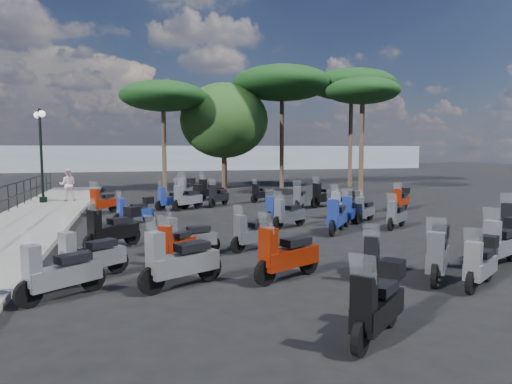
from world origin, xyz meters
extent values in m
plane|color=black|center=(0.00, 0.00, 0.00)|extent=(120.00, 120.00, 0.00)
cube|color=slate|center=(-6.50, 3.00, 0.07)|extent=(3.00, 30.00, 0.15)
cylinder|color=black|center=(-7.80, 6.22, 0.70)|extent=(0.04, 0.04, 1.10)
cylinder|color=black|center=(-7.80, 7.59, 0.70)|extent=(0.04, 0.04, 1.10)
cylinder|color=black|center=(-7.80, 8.96, 0.70)|extent=(0.04, 0.04, 1.10)
cylinder|color=black|center=(-7.80, 10.33, 0.70)|extent=(0.04, 0.04, 1.10)
cylinder|color=black|center=(-7.80, 11.69, 0.70)|extent=(0.04, 0.04, 1.10)
cylinder|color=black|center=(-7.80, 13.06, 0.70)|extent=(0.04, 0.04, 1.10)
cylinder|color=black|center=(-7.80, 14.43, 0.70)|extent=(0.04, 0.04, 1.10)
cylinder|color=black|center=(-7.80, 15.80, 0.70)|extent=(0.04, 0.04, 1.10)
cylinder|color=black|center=(-7.07, 9.37, 0.28)|extent=(0.35, 0.35, 0.27)
cylinder|color=black|center=(-7.07, 9.37, 2.36)|extent=(0.12, 0.12, 4.42)
cylinder|color=black|center=(-7.07, 9.37, 4.40)|extent=(0.41, 0.94, 0.04)
sphere|color=white|center=(-7.26, 9.83, 4.29)|extent=(0.31, 0.31, 0.31)
sphere|color=white|center=(-6.88, 8.91, 4.29)|extent=(0.31, 0.31, 0.31)
imported|color=beige|center=(-6.01, 9.72, 0.95)|extent=(0.80, 0.64, 1.60)
cylinder|color=black|center=(-4.59, -5.79, 0.25)|extent=(0.46, 0.38, 0.49)
cylinder|color=black|center=(-3.61, -5.05, 0.25)|extent=(0.46, 0.38, 0.49)
cube|color=gray|center=(-4.06, -5.39, 0.43)|extent=(1.28, 1.08, 0.35)
cube|color=black|center=(-3.92, -5.28, 0.72)|extent=(0.68, 0.61, 0.14)
cube|color=gray|center=(-4.53, -5.74, 0.72)|extent=(0.36, 0.38, 0.72)
plane|color=white|center=(-4.58, -5.77, 1.18)|extent=(0.30, 0.36, 0.38)
cylinder|color=black|center=(-2.53, -5.60, 0.27)|extent=(0.53, 0.35, 0.54)
cylinder|color=black|center=(-1.34, -4.98, 0.27)|extent=(0.53, 0.35, 0.54)
cube|color=gray|center=(-1.89, -5.26, 0.47)|extent=(1.46, 1.01, 0.38)
cube|color=black|center=(-1.72, -5.17, 0.78)|extent=(0.75, 0.61, 0.16)
cube|color=gray|center=(-2.45, -5.56, 0.78)|extent=(0.37, 0.41, 0.78)
plane|color=white|center=(-2.51, -5.59, 1.28)|extent=(0.28, 0.42, 0.42)
cylinder|color=black|center=(-2.19, -3.62, 0.22)|extent=(0.34, 0.39, 0.43)
cylinder|color=black|center=(-1.52, -2.78, 0.22)|extent=(0.34, 0.39, 0.43)
cube|color=maroon|center=(-1.83, -3.17, 0.38)|extent=(0.97, 1.10, 0.30)
cube|color=black|center=(-1.73, -3.05, 0.63)|extent=(0.55, 0.59, 0.13)
cube|color=maroon|center=(-2.15, -3.56, 0.63)|extent=(0.33, 0.32, 0.63)
plane|color=white|center=(-2.18, -3.61, 1.03)|extent=(0.31, 0.27, 0.33)
cylinder|color=black|center=(-3.91, -1.72, 0.26)|extent=(0.47, 0.40, 0.51)
cylinder|color=black|center=(-2.91, -0.92, 0.26)|extent=(0.47, 0.40, 0.51)
cube|color=black|center=(-3.37, -1.28, 0.45)|extent=(1.31, 1.15, 0.36)
cube|color=black|center=(-3.23, -1.17, 0.75)|extent=(0.70, 0.65, 0.15)
cube|color=black|center=(-3.84, -1.66, 0.75)|extent=(0.38, 0.40, 0.75)
plane|color=white|center=(-3.89, -1.70, 1.23)|extent=(0.32, 0.37, 0.40)
cube|color=black|center=(-2.89, -0.90, 0.94)|extent=(0.50, 0.49, 0.28)
cylinder|color=black|center=(-4.44, 5.22, 0.25)|extent=(0.36, 0.47, 0.50)
cylinder|color=black|center=(-3.76, 6.25, 0.25)|extent=(0.36, 0.47, 0.50)
cube|color=maroon|center=(-4.07, 5.78, 0.43)|extent=(1.03, 1.31, 0.35)
cube|color=black|center=(-3.98, 5.92, 0.72)|extent=(0.60, 0.69, 0.14)
cube|color=maroon|center=(-4.39, 5.29, 0.72)|extent=(0.38, 0.36, 0.72)
plane|color=white|center=(-4.43, 5.23, 1.19)|extent=(0.37, 0.28, 0.38)
cylinder|color=black|center=(-1.78, 5.91, 0.24)|extent=(0.47, 0.27, 0.47)
cylinder|color=black|center=(-0.69, 6.37, 0.24)|extent=(0.47, 0.27, 0.47)
cube|color=navy|center=(-1.19, 6.16, 0.41)|extent=(1.31, 0.80, 0.33)
cube|color=black|center=(-1.04, 6.22, 0.69)|extent=(0.66, 0.50, 0.14)
cube|color=navy|center=(-1.71, 5.94, 0.69)|extent=(0.31, 0.36, 0.69)
plane|color=white|center=(-1.77, 5.92, 1.13)|extent=(0.22, 0.38, 0.37)
cylinder|color=black|center=(0.03, -8.88, 0.25)|extent=(0.44, 0.40, 0.49)
cylinder|color=black|center=(0.96, -8.07, 0.25)|extent=(0.44, 0.40, 0.49)
cube|color=black|center=(0.53, -8.44, 0.43)|extent=(1.23, 1.13, 0.35)
cube|color=black|center=(0.66, -8.33, 0.71)|extent=(0.66, 0.63, 0.14)
cube|color=black|center=(0.09, -8.82, 0.71)|extent=(0.37, 0.38, 0.71)
plane|color=white|center=(0.05, -8.86, 1.17)|extent=(0.32, 0.35, 0.38)
cube|color=black|center=(0.97, -8.06, 0.90)|extent=(0.48, 0.47, 0.27)
cylinder|color=black|center=(-2.01, -2.75, 0.23)|extent=(0.46, 0.20, 0.45)
cylinder|color=black|center=(-0.90, -2.49, 0.23)|extent=(0.46, 0.20, 0.45)
cube|color=#92969D|center=(-1.41, -2.61, 0.40)|extent=(1.27, 0.59, 0.32)
cube|color=black|center=(-1.25, -2.57, 0.66)|extent=(0.62, 0.41, 0.13)
cube|color=#92969D|center=(-1.93, -2.73, 0.66)|extent=(0.27, 0.32, 0.66)
plane|color=white|center=(-1.99, -2.74, 1.09)|extent=(0.15, 0.37, 0.35)
cylinder|color=black|center=(-0.25, -2.73, 0.23)|extent=(0.44, 0.31, 0.46)
cylinder|color=black|center=(0.74, -2.16, 0.23)|extent=(0.44, 0.31, 0.46)
cube|color=#4F5358|center=(0.29, -2.42, 0.40)|extent=(1.23, 0.90, 0.32)
cube|color=black|center=(0.43, -2.34, 0.67)|extent=(0.64, 0.53, 0.13)
cube|color=#4F5358|center=(-0.18, -2.69, 0.67)|extent=(0.32, 0.35, 0.67)
plane|color=white|center=(-0.23, -2.72, 1.09)|extent=(0.25, 0.35, 0.35)
cylinder|color=black|center=(-3.37, 2.53, 0.22)|extent=(0.44, 0.27, 0.44)
cylinder|color=black|center=(-2.36, 3.00, 0.22)|extent=(0.44, 0.27, 0.44)
cube|color=navy|center=(-2.83, 2.78, 0.39)|extent=(1.22, 0.80, 0.31)
cube|color=black|center=(-2.68, 2.85, 0.65)|extent=(0.62, 0.49, 0.13)
cube|color=navy|center=(-3.30, 2.56, 0.65)|extent=(0.30, 0.34, 0.65)
plane|color=white|center=(-3.35, 2.53, 1.07)|extent=(0.22, 0.35, 0.34)
cube|color=black|center=(-2.35, 3.00, 0.82)|extent=(0.41, 0.40, 0.24)
cylinder|color=black|center=(0.57, 6.44, 0.24)|extent=(0.39, 0.43, 0.48)
cylinder|color=black|center=(1.35, 7.35, 0.24)|extent=(0.39, 0.43, 0.48)
cube|color=black|center=(0.99, 6.93, 0.42)|extent=(1.10, 1.21, 0.34)
cube|color=black|center=(1.10, 7.06, 0.70)|extent=(0.62, 0.65, 0.14)
cube|color=black|center=(0.62, 6.50, 0.70)|extent=(0.37, 0.36, 0.70)
plane|color=white|center=(0.58, 6.45, 1.15)|extent=(0.34, 0.31, 0.37)
cylinder|color=black|center=(0.48, 9.07, 0.26)|extent=(0.49, 0.37, 0.52)
cylinder|color=black|center=(1.57, 9.76, 0.26)|extent=(0.49, 0.37, 0.52)
cube|color=black|center=(1.07, 9.45, 0.45)|extent=(1.38, 1.06, 0.37)
cube|color=black|center=(1.22, 9.55, 0.75)|extent=(0.72, 0.62, 0.15)
cube|color=black|center=(0.55, 9.12, 0.75)|extent=(0.37, 0.40, 0.75)
plane|color=white|center=(0.49, 9.09, 1.24)|extent=(0.29, 0.39, 0.40)
cylinder|color=black|center=(3.23, -7.10, 0.23)|extent=(0.43, 0.33, 0.45)
cylinder|color=black|center=(4.16, -6.47, 0.23)|extent=(0.43, 0.33, 0.45)
cube|color=gray|center=(3.74, -6.76, 0.39)|extent=(1.19, 0.95, 0.32)
cube|color=black|center=(3.87, -6.67, 0.66)|extent=(0.62, 0.55, 0.13)
cube|color=gray|center=(3.29, -7.06, 0.66)|extent=(0.33, 0.35, 0.66)
plane|color=white|center=(3.25, -7.09, 1.08)|extent=(0.26, 0.34, 0.35)
cube|color=black|center=(4.18, -6.46, 0.83)|extent=(0.43, 0.43, 0.24)
cylinder|color=black|center=(-0.34, -5.60, 0.26)|extent=(0.52, 0.34, 0.53)
cylinder|color=black|center=(0.83, -4.99, 0.26)|extent=(0.52, 0.34, 0.53)
cube|color=maroon|center=(0.30, -5.27, 0.46)|extent=(1.44, 1.00, 0.37)
cube|color=black|center=(0.46, -5.18, 0.77)|extent=(0.74, 0.60, 0.15)
cube|color=maroon|center=(-0.26, -5.56, 0.77)|extent=(0.37, 0.40, 0.77)
plane|color=white|center=(-0.32, -5.59, 1.26)|extent=(0.27, 0.41, 0.41)
cylinder|color=black|center=(3.07, -1.24, 0.26)|extent=(0.40, 0.49, 0.53)
cylinder|color=black|center=(3.86, -0.19, 0.26)|extent=(0.40, 0.49, 0.53)
cube|color=navy|center=(3.50, -0.68, 0.46)|extent=(1.16, 1.36, 0.37)
cube|color=black|center=(3.61, -0.53, 0.77)|extent=(0.66, 0.72, 0.15)
cube|color=navy|center=(3.12, -1.17, 0.77)|extent=(0.41, 0.39, 0.77)
plane|color=white|center=(3.08, -1.23, 1.26)|extent=(0.38, 0.32, 0.41)
cylinder|color=black|center=(1.79, 0.28, 0.23)|extent=(0.45, 0.32, 0.47)
cylinder|color=black|center=(2.80, 0.88, 0.23)|extent=(0.45, 0.32, 0.47)
cube|color=#92969D|center=(2.33, 0.60, 0.41)|extent=(1.26, 0.93, 0.33)
cube|color=black|center=(2.48, 0.69, 0.68)|extent=(0.65, 0.55, 0.14)
cube|color=#92969D|center=(1.86, 0.32, 0.68)|extent=(0.33, 0.36, 0.68)
plane|color=white|center=(1.81, 0.29, 1.12)|extent=(0.26, 0.36, 0.36)
cylinder|color=black|center=(-1.08, 5.66, 0.26)|extent=(0.47, 0.40, 0.51)
cylinder|color=black|center=(-0.07, 6.45, 0.26)|extent=(0.47, 0.40, 0.51)
cube|color=gray|center=(-0.53, 6.09, 0.45)|extent=(1.32, 1.14, 0.36)
cube|color=black|center=(-0.39, 6.20, 0.75)|extent=(0.70, 0.65, 0.15)
cube|color=gray|center=(-1.01, 5.71, 0.75)|extent=(0.38, 0.40, 0.75)
plane|color=white|center=(-1.07, 5.67, 1.23)|extent=(0.32, 0.37, 0.40)
cube|color=black|center=(-0.05, 6.46, 0.94)|extent=(0.50, 0.49, 0.28)
cylinder|color=black|center=(-0.55, 9.07, 0.27)|extent=(0.34, 0.53, 0.53)
cylinder|color=black|center=(0.06, 10.26, 0.27)|extent=(0.34, 0.53, 0.53)
cube|color=#92969D|center=(-0.22, 9.71, 0.47)|extent=(1.00, 1.46, 0.38)
cube|color=black|center=(-0.13, 9.88, 0.78)|extent=(0.60, 0.75, 0.16)
cube|color=#92969D|center=(-0.51, 9.15, 0.78)|extent=(0.41, 0.37, 0.78)
plane|color=white|center=(-0.54, 9.09, 1.28)|extent=(0.42, 0.27, 0.41)
cube|color=black|center=(0.07, 10.28, 0.98)|extent=(0.49, 0.50, 0.29)
cylinder|color=black|center=(1.77, -5.97, 0.22)|extent=(0.31, 0.42, 0.43)
cylinder|color=black|center=(2.34, -5.04, 0.22)|extent=(0.31, 0.42, 0.43)
cube|color=black|center=(2.08, -5.47, 0.38)|extent=(0.88, 1.16, 0.31)
cube|color=black|center=(2.16, -5.34, 0.63)|extent=(0.52, 0.60, 0.13)
cube|color=black|center=(1.81, -5.90, 0.63)|extent=(0.34, 0.31, 0.63)
plane|color=white|center=(1.78, -5.95, 1.04)|extent=(0.33, 0.24, 0.34)
cylinder|color=black|center=(2.81, -6.60, 0.25)|extent=(0.41, 0.45, 0.50)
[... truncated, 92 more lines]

